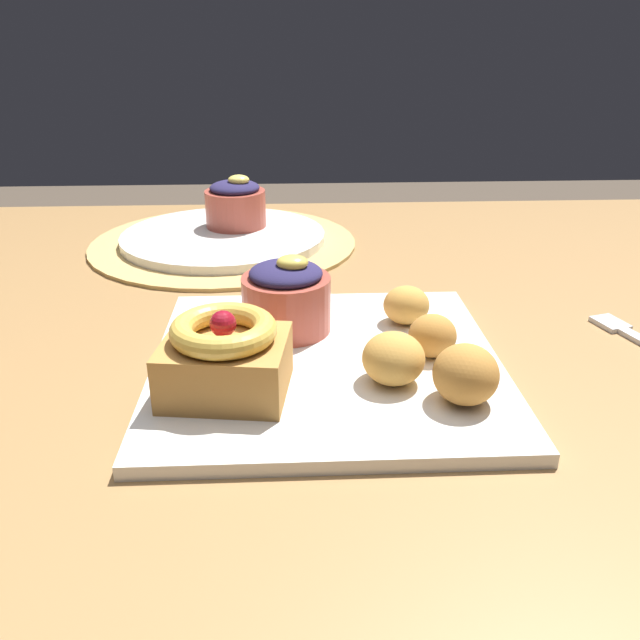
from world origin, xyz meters
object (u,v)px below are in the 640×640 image
at_px(fork, 635,337).
at_px(fritter_middle, 432,336).
at_px(fritter_extra, 393,358).
at_px(back_plate, 224,237).
at_px(fritter_front, 466,374).
at_px(back_ramekin, 236,204).
at_px(fritter_back, 407,307).
at_px(cake_slice, 225,356).
at_px(berry_ramekin, 286,297).
at_px(front_plate, 321,364).

bearing_deg(fork, fritter_middle, 86.14).
height_order(fritter_extra, back_plate, fritter_extra).
distance_m(fritter_front, back_plate, 0.51).
xyz_separation_m(fritter_middle, back_ramekin, (-0.20, 0.41, 0.02)).
height_order(fritter_front, fritter_back, fritter_front).
bearing_deg(fritter_front, cake_slice, 172.70).
bearing_deg(fritter_extra, fritter_front, -33.21).
bearing_deg(back_ramekin, fritter_front, -66.78).
bearing_deg(back_ramekin, fritter_back, -61.10).
height_order(fritter_front, fritter_extra, fritter_front).
bearing_deg(back_ramekin, fritter_middle, -63.94).
bearing_deg(berry_ramekin, back_plate, 105.62).
xyz_separation_m(fritter_extra, fork, (0.25, 0.09, -0.03)).
xyz_separation_m(fritter_middle, fritter_extra, (-0.04, -0.05, 0.00)).
distance_m(fritter_front, fritter_extra, 0.06).
relative_size(fritter_front, back_plate, 0.19).
distance_m(front_plate, back_plate, 0.39).
height_order(front_plate, berry_ramekin, berry_ramekin).
height_order(berry_ramekin, back_ramekin, back_ramekin).
height_order(cake_slice, fritter_front, cake_slice).
distance_m(cake_slice, back_ramekin, 0.46).
bearing_deg(berry_ramekin, fritter_back, 2.64).
xyz_separation_m(berry_ramekin, back_plate, (-0.09, 0.31, -0.03)).
bearing_deg(fritter_extra, fork, 20.15).
relative_size(berry_ramekin, fritter_front, 1.59).
bearing_deg(berry_ramekin, fritter_front, -45.54).
relative_size(fritter_back, back_ramekin, 0.53).
bearing_deg(cake_slice, fork, 14.78).
xyz_separation_m(fritter_front, fritter_extra, (-0.05, 0.03, -0.00)).
height_order(front_plate, fritter_back, fritter_back).
bearing_deg(berry_ramekin, fritter_extra, -50.96).
bearing_deg(back_ramekin, front_plate, -76.10).
distance_m(back_plate, fork, 0.54).
height_order(fritter_middle, fork, fritter_middle).
height_order(front_plate, fritter_extra, fritter_extra).
bearing_deg(back_plate, berry_ramekin, -74.38).
height_order(back_ramekin, fork, back_ramekin).
relative_size(front_plate, back_ramekin, 3.56).
height_order(fritter_middle, back_ramekin, back_ramekin).
bearing_deg(front_plate, back_plate, 107.38).
distance_m(fritter_middle, back_plate, 0.43).
bearing_deg(fritter_front, fritter_extra, 146.79).
height_order(cake_slice, fork, cake_slice).
height_order(berry_ramekin, fritter_front, berry_ramekin).
bearing_deg(front_plate, fritter_back, 37.70).
relative_size(front_plate, fritter_front, 5.73).
bearing_deg(fritter_extra, fritter_middle, 47.62).
height_order(cake_slice, berry_ramekin, berry_ramekin).
distance_m(fritter_back, back_ramekin, 0.39).
xyz_separation_m(back_ramekin, fork, (0.41, -0.36, -0.05)).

